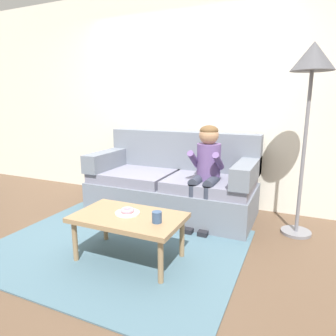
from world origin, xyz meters
name	(u,v)px	position (x,y,z in m)	size (l,w,h in m)	color
ground	(130,237)	(0.00, 0.00, 0.00)	(10.00, 10.00, 0.00)	brown
wall_back	(182,98)	(0.00, 1.40, 1.40)	(8.00, 0.10, 2.80)	silver
area_rug	(116,247)	(0.00, -0.25, 0.01)	(2.29, 1.79, 0.01)	#476675
couch	(173,184)	(0.11, 0.85, 0.35)	(1.97, 0.90, 0.98)	slate
coffee_table	(129,220)	(0.22, -0.37, 0.36)	(0.93, 0.56, 0.41)	#937551
person_child	(206,166)	(0.59, 0.64, 0.67)	(0.34, 0.58, 1.10)	#664C84
plate	(127,213)	(0.20, -0.35, 0.41)	(0.21, 0.21, 0.01)	white
donut	(127,210)	(0.20, -0.35, 0.44)	(0.12, 0.12, 0.04)	pink
mug	(157,217)	(0.51, -0.41, 0.45)	(0.08, 0.08, 0.09)	#334C72
toy_controller	(92,222)	(-0.57, 0.12, 0.03)	(0.23, 0.09, 0.05)	red
floor_lamp	(312,73)	(1.54, 0.78, 1.61)	(0.39, 0.39, 1.89)	slate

